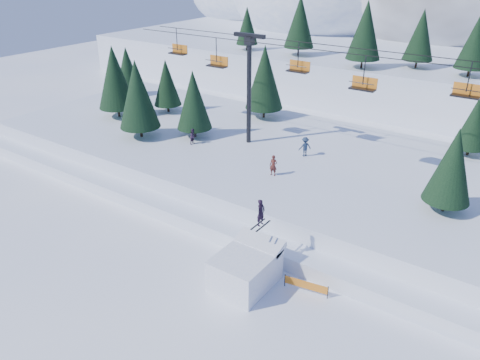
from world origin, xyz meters
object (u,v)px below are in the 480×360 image
Objects in this scene: chairlift at (353,89)px; banner_near at (306,285)px; jump_kicker at (246,268)px; banner_far at (403,306)px.

chairlift is 17.06m from banner_near.
chairlift reaches higher than banner_near.
jump_kicker is at bearing -89.23° from chairlift.
chairlift is 16.42× the size of banner_far.
chairlift is 16.31× the size of banner_near.
banner_near is 1.01× the size of banner_far.
jump_kicker reaches higher than banner_far.
banner_near is (3.78, -14.14, -8.78)m from chairlift.
jump_kicker is at bearing -162.05° from banner_far.
banner_far is (9.14, 2.96, -0.69)m from jump_kicker.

